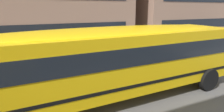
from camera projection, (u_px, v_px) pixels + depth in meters
ground_plane at (29, 96)px, 7.98m from camera, size 400.00×400.00×0.00m
sidewalk_far at (30, 57)px, 14.27m from camera, size 120.00×3.00×0.01m
lane_centreline at (29, 96)px, 7.98m from camera, size 110.00×0.16×0.01m
school_bus at (106, 58)px, 7.29m from camera, size 13.80×3.28×3.07m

